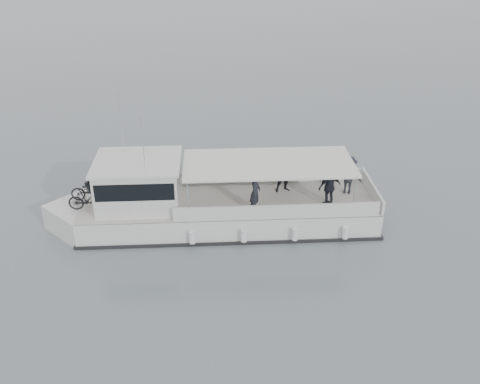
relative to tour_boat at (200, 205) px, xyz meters
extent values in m
plane|color=#535D62|center=(0.25, 2.93, -1.03)|extent=(1400.00, 1400.00, 0.00)
cube|color=white|center=(1.30, -0.12, -0.54)|extent=(13.32, 4.65, 1.41)
cube|color=white|center=(-5.20, 0.47, -0.54)|extent=(3.52, 3.52, 1.41)
cube|color=beige|center=(1.30, -0.12, 0.17)|extent=(13.32, 4.65, 0.07)
cube|color=black|center=(1.30, -0.12, -0.97)|extent=(13.55, 4.80, 0.20)
cube|color=white|center=(3.40, 1.37, 0.50)|extent=(8.68, 0.90, 0.65)
cube|color=white|center=(3.10, -1.97, 0.50)|extent=(8.68, 0.90, 0.65)
cube|color=white|center=(7.74, -0.71, 0.50)|extent=(0.42, 3.48, 0.65)
cube|color=white|center=(-2.60, 0.23, 1.15)|extent=(3.73, 3.24, 1.96)
cube|color=black|center=(-4.28, 0.39, 1.31)|extent=(0.85, 2.76, 1.26)
cube|color=black|center=(-2.60, 0.23, 1.48)|extent=(3.52, 3.26, 0.76)
cube|color=white|center=(-2.60, 0.23, 2.18)|extent=(3.97, 3.48, 0.11)
cube|color=silver|center=(3.03, -0.28, 1.97)|extent=(7.66, 3.92, 0.09)
cylinder|color=silver|center=(-0.57, -1.48, 1.07)|extent=(0.07, 0.07, 1.80)
cylinder|color=silver|center=(-0.30, 1.55, 1.07)|extent=(0.07, 0.07, 1.80)
cylinder|color=silver|center=(6.36, -2.11, 1.07)|extent=(0.07, 0.07, 1.80)
cylinder|color=silver|center=(6.64, 0.92, 1.07)|extent=(0.07, 0.07, 1.80)
cylinder|color=silver|center=(-3.17, 1.27, 3.60)|extent=(0.04, 0.04, 2.83)
cylinder|color=silver|center=(-2.24, -0.56, 3.38)|extent=(0.04, 0.04, 2.39)
cylinder|color=white|center=(-0.50, -1.88, -0.48)|extent=(0.28, 0.28, 0.54)
cylinder|color=white|center=(1.67, -2.08, -0.48)|extent=(0.28, 0.28, 0.54)
cylinder|color=white|center=(3.83, -2.27, -0.48)|extent=(0.28, 0.28, 0.54)
cylinder|color=white|center=(6.00, -2.47, -0.48)|extent=(0.28, 0.28, 0.54)
imported|color=black|center=(-4.73, 0.87, 0.66)|extent=(1.92, 0.82, 0.98)
imported|color=black|center=(-4.81, 0.00, 0.69)|extent=(1.76, 0.64, 1.03)
imported|color=#22242D|center=(2.29, -1.19, 1.08)|extent=(0.66, 0.78, 1.83)
imported|color=#22242D|center=(3.97, 0.40, 1.08)|extent=(0.93, 0.74, 1.83)
imported|color=#22242D|center=(5.57, -1.16, 1.08)|extent=(1.15, 0.70, 1.83)
imported|color=#22242D|center=(6.75, -0.18, 1.08)|extent=(1.32, 0.98, 1.83)
camera|label=1|loc=(-1.30, -20.91, 11.71)|focal=40.00mm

